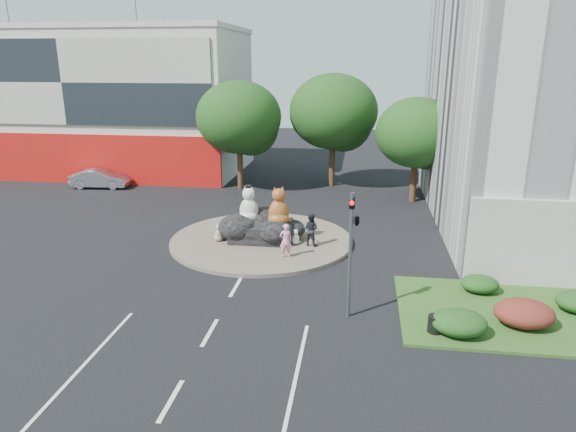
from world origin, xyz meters
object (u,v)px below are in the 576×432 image
(litter_bin, at_px, (435,324))
(cat_white, at_px, (249,204))
(pedestrian_pink, at_px, (286,240))
(kitten_calico, at_px, (219,232))
(pedestrian_dark, at_px, (311,229))
(kitten_white, at_px, (295,236))
(cat_tabby, at_px, (279,206))
(parked_car, at_px, (100,179))

(litter_bin, bearing_deg, cat_white, 134.26)
(litter_bin, bearing_deg, pedestrian_pink, 135.07)
(kitten_calico, bearing_deg, pedestrian_dark, 29.00)
(kitten_white, height_order, pedestrian_dark, pedestrian_dark)
(cat_tabby, relative_size, kitten_white, 2.60)
(cat_white, bearing_deg, litter_bin, -43.34)
(parked_car, bearing_deg, litter_bin, -135.39)
(kitten_calico, xyz_separation_m, pedestrian_dark, (5.03, -0.02, 0.40))
(cat_tabby, relative_size, parked_car, 0.48)
(cat_white, relative_size, kitten_calico, 2.07)
(kitten_white, height_order, parked_car, parked_car)
(pedestrian_dark, distance_m, parked_car, 21.06)
(kitten_calico, relative_size, parked_car, 0.22)
(pedestrian_pink, distance_m, parked_car, 21.27)
(cat_white, bearing_deg, pedestrian_dark, -10.98)
(cat_tabby, relative_size, pedestrian_pink, 1.24)
(pedestrian_pink, bearing_deg, kitten_calico, -47.55)
(cat_tabby, distance_m, parked_car, 19.36)
(cat_white, relative_size, cat_tabby, 0.93)
(kitten_calico, relative_size, pedestrian_pink, 0.56)
(cat_tabby, xyz_separation_m, pedestrian_dark, (1.77, -0.49, -1.09))
(pedestrian_dark, xyz_separation_m, litter_bin, (5.40, -8.29, -0.64))
(pedestrian_pink, xyz_separation_m, pedestrian_dark, (1.05, 1.85, 0.02))
(kitten_calico, bearing_deg, cat_white, 57.02)
(kitten_calico, bearing_deg, parked_car, 167.73)
(parked_car, height_order, litter_bin, parked_car)
(kitten_calico, distance_m, parked_car, 17.02)
(pedestrian_pink, bearing_deg, kitten_white, -119.01)
(cat_white, height_order, pedestrian_pink, cat_white)
(cat_tabby, xyz_separation_m, parked_car, (-16.00, 10.81, -1.43))
(cat_tabby, distance_m, pedestrian_dark, 2.14)
(parked_car, xyz_separation_m, litter_bin, (23.17, -19.59, -0.30))
(pedestrian_dark, relative_size, litter_bin, 2.77)
(pedestrian_pink, height_order, litter_bin, pedestrian_pink)
(cat_tabby, bearing_deg, pedestrian_pink, -97.88)
(cat_tabby, relative_size, kitten_calico, 2.21)
(cat_white, height_order, parked_car, cat_white)
(kitten_white, bearing_deg, pedestrian_dark, -43.43)
(cat_white, height_order, kitten_white, cat_white)
(cat_white, xyz_separation_m, pedestrian_dark, (3.49, -0.83, -1.02))
(cat_white, bearing_deg, pedestrian_pink, -45.37)
(cat_tabby, height_order, kitten_calico, cat_tabby)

